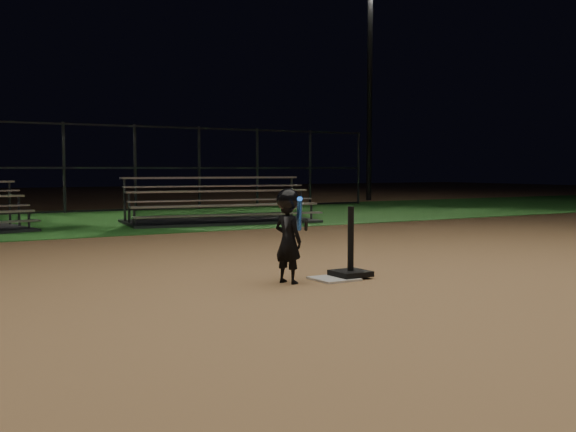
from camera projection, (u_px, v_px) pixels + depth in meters
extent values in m
plane|color=#A97A4C|center=(334.00, 280.00, 7.54)|extent=(80.00, 80.00, 0.00)
cube|color=#215A1D|center=(94.00, 220.00, 16.12)|extent=(60.00, 8.00, 0.01)
cube|color=beige|center=(334.00, 279.00, 7.54)|extent=(0.45, 0.45, 0.02)
cube|color=black|center=(350.00, 273.00, 7.66)|extent=(0.38, 0.38, 0.06)
cylinder|color=black|center=(351.00, 239.00, 7.64)|extent=(0.07, 0.07, 0.72)
imported|color=black|center=(288.00, 241.00, 7.29)|extent=(0.32, 0.39, 0.92)
sphere|color=black|center=(288.00, 200.00, 7.26)|extent=(0.25, 0.25, 0.25)
cylinder|color=blue|center=(299.00, 214.00, 7.16)|extent=(0.32, 0.48, 0.40)
cylinder|color=black|center=(306.00, 225.00, 7.36)|extent=(0.13, 0.18, 0.14)
cube|color=silver|center=(227.00, 205.00, 14.95)|extent=(4.24, 0.83, 0.04)
cube|color=silver|center=(232.00, 215.00, 14.69)|extent=(4.24, 0.83, 0.03)
cube|color=silver|center=(219.00, 191.00, 15.46)|extent=(4.24, 0.83, 0.04)
cube|color=silver|center=(223.00, 200.00, 15.21)|extent=(4.24, 0.83, 0.03)
cube|color=silver|center=(212.00, 178.00, 15.98)|extent=(4.24, 0.83, 0.04)
cube|color=silver|center=(216.00, 186.00, 15.72)|extent=(4.24, 0.83, 0.03)
cube|color=#38383D|center=(220.00, 221.00, 15.51)|extent=(4.49, 2.63, 0.06)
cube|color=#38383D|center=(65.00, 212.00, 18.68)|extent=(20.00, 0.05, 0.05)
cube|color=#38383D|center=(64.00, 168.00, 18.60)|extent=(20.00, 0.05, 0.05)
cube|color=#38383D|center=(63.00, 124.00, 18.52)|extent=(20.00, 0.05, 0.05)
cylinder|color=#38383D|center=(64.00, 168.00, 18.60)|extent=(0.08, 0.08, 2.50)
cylinder|color=#38383D|center=(229.00, 168.00, 21.15)|extent=(0.08, 0.08, 2.50)
cylinder|color=#38383D|center=(358.00, 168.00, 23.70)|extent=(0.08, 0.08, 2.50)
cylinder|color=#2D2D30|center=(370.00, 97.00, 26.25)|extent=(0.20, 0.20, 8.00)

